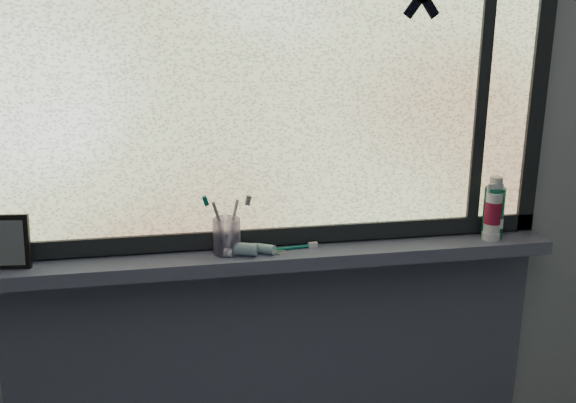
% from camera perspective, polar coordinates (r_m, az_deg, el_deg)
% --- Properties ---
extents(wall_back, '(3.00, 0.01, 2.50)m').
position_cam_1_polar(wall_back, '(1.84, -1.11, 3.14)').
color(wall_back, '#9EA3A8').
rests_on(wall_back, ground).
extents(windowsill, '(1.62, 0.14, 0.04)m').
position_cam_1_polar(windowsill, '(1.84, -0.70, -4.97)').
color(windowsill, '#50536B').
rests_on(windowsill, wall_back).
extents(sill_apron, '(1.62, 0.02, 0.98)m').
position_cam_1_polar(sill_apron, '(2.13, -0.92, -17.25)').
color(sill_apron, '#50536B').
rests_on(sill_apron, floor).
extents(window_pane, '(1.50, 0.01, 1.00)m').
position_cam_1_polar(window_pane, '(1.77, -1.05, 11.81)').
color(window_pane, silver).
rests_on(window_pane, wall_back).
extents(frame_bottom, '(1.60, 0.03, 0.05)m').
position_cam_1_polar(frame_bottom, '(1.87, -0.95, -3.02)').
color(frame_bottom, black).
rests_on(frame_bottom, windowsill).
extents(frame_right, '(0.05, 0.03, 1.10)m').
position_cam_1_polar(frame_right, '(2.04, 21.48, 11.32)').
color(frame_right, black).
rests_on(frame_right, wall_back).
extents(frame_mullion, '(0.03, 0.03, 1.00)m').
position_cam_1_polar(frame_mullion, '(1.95, 17.00, 11.56)').
color(frame_mullion, black).
rests_on(frame_mullion, wall_back).
extents(vanity_mirror, '(0.12, 0.07, 0.14)m').
position_cam_1_polar(vanity_mirror, '(1.85, -23.68, -3.29)').
color(vanity_mirror, black).
rests_on(vanity_mirror, windowsill).
extents(toothpaste_tube, '(0.20, 0.12, 0.04)m').
position_cam_1_polar(toothpaste_tube, '(1.80, -3.11, -4.22)').
color(toothpaste_tube, silver).
rests_on(toothpaste_tube, windowsill).
extents(toothbrush_cup, '(0.08, 0.08, 0.10)m').
position_cam_1_polar(toothbrush_cup, '(1.81, -5.46, -3.08)').
color(toothbrush_cup, '#9C91C0').
rests_on(toothbrush_cup, windowsill).
extents(toothbrush_lying, '(0.22, 0.04, 0.01)m').
position_cam_1_polar(toothbrush_lying, '(1.83, -0.69, -4.17)').
color(toothbrush_lying, '#0C6F5D').
rests_on(toothbrush_lying, windowsill).
extents(mouthwash_bottle, '(0.08, 0.08, 0.16)m').
position_cam_1_polar(mouthwash_bottle, '(2.01, 17.83, -0.51)').
color(mouthwash_bottle, '#1B8D6B').
rests_on(mouthwash_bottle, windowsill).
extents(cream_tube, '(0.06, 0.06, 0.12)m').
position_cam_1_polar(cream_tube, '(2.00, 17.79, -0.72)').
color(cream_tube, silver).
rests_on(cream_tube, windowsill).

